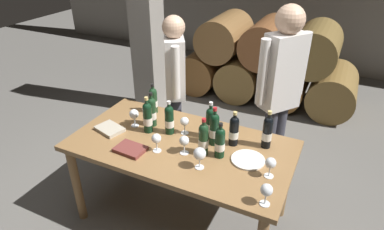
{
  "coord_description": "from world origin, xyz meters",
  "views": [
    {
      "loc": [
        1.0,
        -1.86,
        2.2
      ],
      "look_at": [
        0.0,
        0.2,
        0.91
      ],
      "focal_mm": 31.07,
      "sensor_mm": 36.0,
      "label": 1
    }
  ],
  "objects_px": {
    "wine_bottle_9": "(203,139)",
    "wine_bottle_3": "(169,119)",
    "wine_glass_2": "(156,139)",
    "tasting_notebook": "(110,129)",
    "taster_seated_left": "(175,80)",
    "wine_bottle_0": "(148,117)",
    "serving_plate": "(248,160)",
    "dining_table": "(181,153)",
    "wine_glass_3": "(267,191)",
    "wine_bottle_6": "(210,123)",
    "wine_bottle_7": "(267,132)",
    "wine_bottle_8": "(214,129)",
    "wine_glass_0": "(271,164)",
    "wine_bottle_1": "(234,130)",
    "wine_bottle_2": "(153,100)",
    "wine_glass_1": "(134,115)",
    "wine_glass_6": "(200,154)",
    "wine_glass_5": "(185,122)",
    "wine_glass_4": "(184,141)",
    "wine_bottle_4": "(152,111)",
    "leather_ledger": "(130,149)",
    "sommelier_presenting": "(281,86)"
  },
  "relations": [
    {
      "from": "wine_glass_3",
      "to": "serving_plate",
      "type": "distance_m",
      "value": 0.44
    },
    {
      "from": "dining_table",
      "to": "wine_glass_2",
      "type": "relative_size",
      "value": 11.61
    },
    {
      "from": "wine_bottle_8",
      "to": "wine_glass_1",
      "type": "xyz_separation_m",
      "value": [
        -0.69,
        -0.04,
        -0.03
      ]
    },
    {
      "from": "wine_bottle_2",
      "to": "wine_glass_6",
      "type": "height_order",
      "value": "wine_bottle_2"
    },
    {
      "from": "wine_bottle_3",
      "to": "leather_ledger",
      "type": "xyz_separation_m",
      "value": [
        -0.14,
        -0.34,
        -0.11
      ]
    },
    {
      "from": "wine_bottle_7",
      "to": "tasting_notebook",
      "type": "xyz_separation_m",
      "value": [
        -1.21,
        -0.33,
        -0.12
      ]
    },
    {
      "from": "leather_ledger",
      "to": "sommelier_presenting",
      "type": "relative_size",
      "value": 0.13
    },
    {
      "from": "wine_bottle_2",
      "to": "wine_glass_1",
      "type": "distance_m",
      "value": 0.28
    },
    {
      "from": "serving_plate",
      "to": "taster_seated_left",
      "type": "xyz_separation_m",
      "value": [
        -0.96,
        0.7,
        0.16
      ]
    },
    {
      "from": "wine_bottle_1",
      "to": "wine_bottle_2",
      "type": "xyz_separation_m",
      "value": [
        -0.81,
        0.17,
        -0.0
      ]
    },
    {
      "from": "tasting_notebook",
      "to": "sommelier_presenting",
      "type": "distance_m",
      "value": 1.46
    },
    {
      "from": "wine_bottle_3",
      "to": "wine_glass_1",
      "type": "bearing_deg",
      "value": -174.05
    },
    {
      "from": "wine_glass_0",
      "to": "wine_glass_6",
      "type": "distance_m",
      "value": 0.47
    },
    {
      "from": "tasting_notebook",
      "to": "taster_seated_left",
      "type": "height_order",
      "value": "taster_seated_left"
    },
    {
      "from": "wine_bottle_8",
      "to": "dining_table",
      "type": "bearing_deg",
      "value": -154.25
    },
    {
      "from": "wine_bottle_3",
      "to": "tasting_notebook",
      "type": "relative_size",
      "value": 1.3
    },
    {
      "from": "dining_table",
      "to": "serving_plate",
      "type": "bearing_deg",
      "value": 1.9
    },
    {
      "from": "wine_bottle_2",
      "to": "wine_glass_5",
      "type": "bearing_deg",
      "value": -25.58
    },
    {
      "from": "wine_glass_0",
      "to": "serving_plate",
      "type": "xyz_separation_m",
      "value": [
        -0.18,
        0.1,
        -0.1
      ]
    },
    {
      "from": "wine_bottle_9",
      "to": "wine_glass_6",
      "type": "bearing_deg",
      "value": -74.78
    },
    {
      "from": "wine_bottle_2",
      "to": "wine_glass_2",
      "type": "distance_m",
      "value": 0.6
    },
    {
      "from": "dining_table",
      "to": "wine_glass_5",
      "type": "height_order",
      "value": "wine_glass_5"
    },
    {
      "from": "wine_glass_1",
      "to": "leather_ledger",
      "type": "height_order",
      "value": "wine_glass_1"
    },
    {
      "from": "taster_seated_left",
      "to": "wine_glass_6",
      "type": "bearing_deg",
      "value": -53.45
    },
    {
      "from": "wine_glass_6",
      "to": "taster_seated_left",
      "type": "bearing_deg",
      "value": 126.55
    },
    {
      "from": "serving_plate",
      "to": "wine_bottle_1",
      "type": "bearing_deg",
      "value": 137.78
    },
    {
      "from": "dining_table",
      "to": "wine_glass_6",
      "type": "bearing_deg",
      "value": -38.94
    },
    {
      "from": "wine_bottle_9",
      "to": "wine_glass_0",
      "type": "relative_size",
      "value": 2.0
    },
    {
      "from": "wine_bottle_4",
      "to": "wine_glass_3",
      "type": "xyz_separation_m",
      "value": [
        1.09,
        -0.49,
        -0.02
      ]
    },
    {
      "from": "taster_seated_left",
      "to": "wine_bottle_0",
      "type": "bearing_deg",
      "value": -80.26
    },
    {
      "from": "wine_glass_2",
      "to": "tasting_notebook",
      "type": "bearing_deg",
      "value": 171.03
    },
    {
      "from": "tasting_notebook",
      "to": "wine_bottle_3",
      "type": "bearing_deg",
      "value": 37.64
    },
    {
      "from": "leather_ledger",
      "to": "wine_bottle_6",
      "type": "bearing_deg",
      "value": 46.07
    },
    {
      "from": "wine_glass_4",
      "to": "wine_bottle_0",
      "type": "bearing_deg",
      "value": 160.19
    },
    {
      "from": "wine_bottle_3",
      "to": "wine_glass_3",
      "type": "relative_size",
      "value": 1.91
    },
    {
      "from": "wine_bottle_0",
      "to": "wine_glass_3",
      "type": "relative_size",
      "value": 2.07
    },
    {
      "from": "wine_bottle_1",
      "to": "wine_bottle_8",
      "type": "distance_m",
      "value": 0.15
    },
    {
      "from": "dining_table",
      "to": "wine_bottle_2",
      "type": "relative_size",
      "value": 6.2
    },
    {
      "from": "wine_bottle_0",
      "to": "wine_bottle_1",
      "type": "bearing_deg",
      "value": 10.36
    },
    {
      "from": "wine_glass_5",
      "to": "wine_glass_6",
      "type": "xyz_separation_m",
      "value": [
        0.29,
        -0.35,
        0.01
      ]
    },
    {
      "from": "wine_bottle_8",
      "to": "wine_glass_0",
      "type": "relative_size",
      "value": 2.11
    },
    {
      "from": "wine_bottle_4",
      "to": "wine_bottle_8",
      "type": "bearing_deg",
      "value": -3.31
    },
    {
      "from": "wine_bottle_6",
      "to": "serving_plate",
      "type": "relative_size",
      "value": 1.3
    },
    {
      "from": "wine_glass_0",
      "to": "wine_glass_6",
      "type": "height_order",
      "value": "wine_glass_6"
    },
    {
      "from": "wine_bottle_2",
      "to": "wine_bottle_6",
      "type": "height_order",
      "value": "wine_bottle_6"
    },
    {
      "from": "wine_bottle_3",
      "to": "wine_glass_0",
      "type": "height_order",
      "value": "wine_bottle_3"
    },
    {
      "from": "wine_bottle_9",
      "to": "wine_bottle_3",
      "type": "bearing_deg",
      "value": 158.32
    },
    {
      "from": "wine_bottle_8",
      "to": "wine_glass_0",
      "type": "height_order",
      "value": "wine_bottle_8"
    },
    {
      "from": "wine_glass_1",
      "to": "wine_glass_4",
      "type": "height_order",
      "value": "wine_glass_1"
    },
    {
      "from": "wine_glass_0",
      "to": "wine_glass_4",
      "type": "distance_m",
      "value": 0.63
    }
  ]
}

